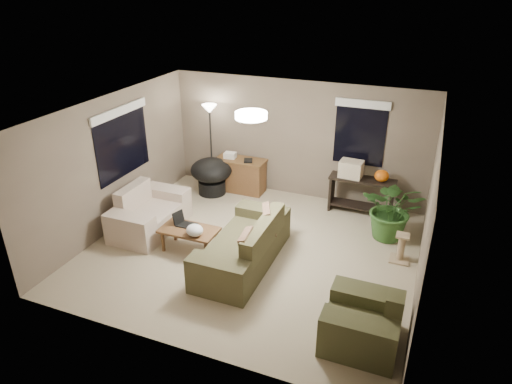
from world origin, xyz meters
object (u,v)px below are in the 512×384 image
at_px(papasan_chair, 212,174).
at_px(floor_lamp, 210,119).
at_px(main_sofa, 245,248).
at_px(coffee_table, 189,232).
at_px(cat_scratching_post, 401,249).
at_px(houseplant, 392,215).
at_px(loveseat, 149,215).
at_px(console_table, 361,193).
at_px(armchair, 363,324).
at_px(desk, 241,175).

distance_m(papasan_chair, floor_lamp, 1.18).
height_order(main_sofa, coffee_table, main_sofa).
bearing_deg(floor_lamp, cat_scratching_post, -19.10).
bearing_deg(main_sofa, cat_scratching_post, 23.37).
bearing_deg(houseplant, floor_lamp, 169.00).
height_order(loveseat, coffee_table, loveseat).
xyz_separation_m(loveseat, coffee_table, (1.08, -0.37, 0.06)).
bearing_deg(console_table, papasan_chair, -174.74).
height_order(armchair, papasan_chair, armchair).
bearing_deg(floor_lamp, coffee_table, -71.88).
height_order(loveseat, floor_lamp, floor_lamp).
relative_size(papasan_chair, floor_lamp, 0.53).
relative_size(loveseat, desk, 1.45).
relative_size(desk, houseplant, 0.92).
bearing_deg(loveseat, desk, 66.98).
height_order(desk, floor_lamp, floor_lamp).
bearing_deg(coffee_table, armchair, -19.24).
relative_size(loveseat, coffee_table, 1.60).
bearing_deg(console_table, armchair, -79.40).
bearing_deg(loveseat, papasan_chair, 78.09).
xyz_separation_m(console_table, houseplant, (0.69, -0.79, 0.03)).
xyz_separation_m(coffee_table, papasan_chair, (-0.69, 2.23, 0.11)).
distance_m(houseplant, cat_scratching_post, 0.78).
bearing_deg(cat_scratching_post, desk, 156.81).
bearing_deg(houseplant, console_table, 131.07).
bearing_deg(papasan_chair, armchair, -40.71).
bearing_deg(coffee_table, console_table, 45.10).
bearing_deg(desk, coffee_table, -86.78).
relative_size(floor_lamp, houseplant, 1.60).
distance_m(main_sofa, loveseat, 2.17).
relative_size(coffee_table, houseplant, 0.84).
relative_size(loveseat, houseplant, 1.34).
height_order(main_sofa, houseplant, houseplant).
xyz_separation_m(armchair, floor_lamp, (-4.01, 3.63, 1.30)).
distance_m(desk, cat_scratching_post, 3.92).
distance_m(main_sofa, papasan_chair, 2.84).
height_order(coffee_table, desk, desk).
bearing_deg(main_sofa, console_table, 60.07).
bearing_deg(houseplant, armchair, -90.20).
distance_m(loveseat, papasan_chair, 1.91).
bearing_deg(main_sofa, papasan_chair, 128.04).
relative_size(houseplant, cat_scratching_post, 2.38).
xyz_separation_m(floor_lamp, houseplant, (4.02, -0.78, -1.13)).
height_order(coffee_table, papasan_chair, papasan_chair).
relative_size(loveseat, papasan_chair, 1.60).
xyz_separation_m(loveseat, floor_lamp, (0.26, 2.14, 1.30)).
bearing_deg(armchair, coffee_table, 160.76).
relative_size(coffee_table, papasan_chair, 1.00).
distance_m(loveseat, armchair, 4.52).
distance_m(loveseat, floor_lamp, 2.52).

